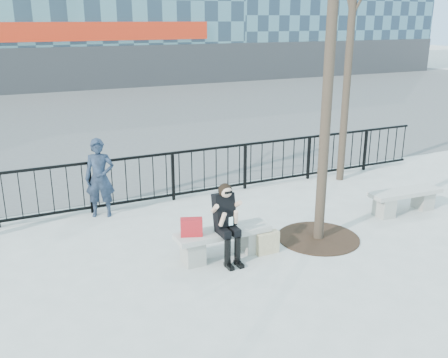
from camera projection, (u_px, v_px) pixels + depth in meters
name	position (u px, v px, depth m)	size (l,w,h in m)	color
ground	(223.00, 256.00, 8.51)	(120.00, 120.00, 0.00)	#969591
street_surface	(73.00, 113.00, 21.40)	(60.00, 23.00, 0.01)	#474747
railing	(164.00, 177.00, 10.92)	(14.00, 0.06, 1.10)	black
tree_grate	(318.00, 238.00, 9.20)	(1.50, 1.50, 0.02)	black
bench_main	(223.00, 240.00, 8.42)	(1.65, 0.46, 0.49)	slate
bench_second	(405.00, 199.00, 10.38)	(1.61, 0.45, 0.48)	slate
seated_woman	(227.00, 223.00, 8.17)	(0.50, 0.64, 1.34)	black
handbag	(191.00, 227.00, 8.11)	(0.36, 0.17, 0.29)	#A6141A
shopping_bag	(267.00, 243.00, 8.58)	(0.41, 0.15, 0.39)	beige
standing_man	(100.00, 178.00, 10.03)	(0.59, 0.39, 1.62)	black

